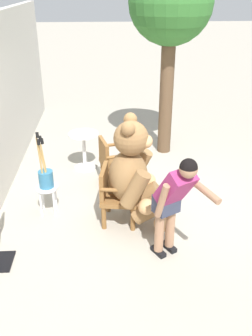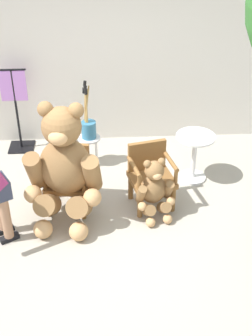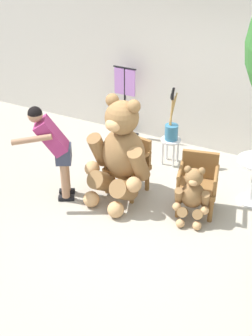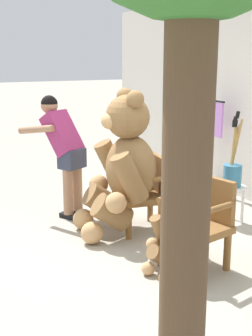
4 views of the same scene
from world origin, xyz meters
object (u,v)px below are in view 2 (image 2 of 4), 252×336
object	(u,v)px
brush_bucket	(88,126)
white_stool	(89,143)
round_side_table	(194,152)
teddy_bear_small	(154,189)
wooden_chair_right	(150,174)
clothing_display_stand	(16,108)
teddy_bear_large	(64,166)
wooden_chair_left	(69,176)

from	to	relation	value
brush_bucket	white_stool	bearing A→B (deg)	-44.33
brush_bucket	round_side_table	xyz separation A→B (m)	(1.52, -0.50, -0.20)
teddy_bear_small	wooden_chair_right	bearing A→B (deg)	94.92
wooden_chair_right	brush_bucket	distance (m)	1.34
clothing_display_stand	white_stool	bearing A→B (deg)	-25.08
wooden_chair_right	round_side_table	world-z (taller)	wooden_chair_right
brush_bucket	clothing_display_stand	size ratio (longest dim) A/B	0.65
white_stool	clothing_display_stand	xyz separation A→B (m)	(-1.13, 0.53, 0.36)
wooden_chair_right	teddy_bear_large	xyz separation A→B (m)	(-1.11, -0.27, 0.34)
teddy_bear_small	wooden_chair_left	bearing A→B (deg)	165.63
wooden_chair_left	white_stool	bearing A→B (deg)	75.84
clothing_display_stand	teddy_bear_small	bearing A→B (deg)	-42.90
teddy_bear_large	clothing_display_stand	distance (m)	2.02
wooden_chair_right	teddy_bear_small	world-z (taller)	wooden_chair_right
round_side_table	wooden_chair_right	bearing A→B (deg)	-142.04
teddy_bear_small	brush_bucket	world-z (taller)	brush_bucket
white_stool	round_side_table	bearing A→B (deg)	-18.09
teddy_bear_large	wooden_chair_right	bearing A→B (deg)	13.49
wooden_chair_right	brush_bucket	xyz separation A→B (m)	(-0.83, 1.03, 0.18)
brush_bucket	round_side_table	distance (m)	1.61
teddy_bear_small	white_stool	xyz separation A→B (m)	(-0.85, 1.32, -0.06)
wooden_chair_left	wooden_chair_right	xyz separation A→B (m)	(1.09, -0.00, 0.00)
white_stool	teddy_bear_small	bearing A→B (deg)	-57.02
wooden_chair_left	clothing_display_stand	world-z (taller)	clothing_display_stand
teddy_bear_large	clothing_display_stand	bearing A→B (deg)	114.94
brush_bucket	clothing_display_stand	world-z (taller)	clothing_display_stand
wooden_chair_left	teddy_bear_small	xyz separation A→B (m)	(1.11, -0.29, -0.05)
teddy_bear_large	wooden_chair_left	bearing A→B (deg)	85.23
teddy_bear_small	clothing_display_stand	xyz separation A→B (m)	(-1.99, 1.85, 0.31)
wooden_chair_left	brush_bucket	xyz separation A→B (m)	(0.26, 1.03, 0.18)
wooden_chair_left	teddy_bear_large	bearing A→B (deg)	-94.77
round_side_table	clothing_display_stand	xyz separation A→B (m)	(-2.65, 1.03, 0.27)
teddy_bear_large	white_stool	bearing A→B (deg)	77.73
brush_bucket	round_side_table	size ratio (longest dim) A/B	1.24
wooden_chair_left	teddy_bear_large	xyz separation A→B (m)	(-0.02, -0.27, 0.34)
wooden_chair_left	white_stool	world-z (taller)	wooden_chair_left
round_side_table	brush_bucket	bearing A→B (deg)	161.82
wooden_chair_right	white_stool	distance (m)	1.33
wooden_chair_right	clothing_display_stand	bearing A→B (deg)	141.48
wooden_chair_left	round_side_table	distance (m)	1.85
brush_bucket	round_side_table	bearing A→B (deg)	-18.18
teddy_bear_small	round_side_table	xyz separation A→B (m)	(0.66, 0.82, 0.03)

